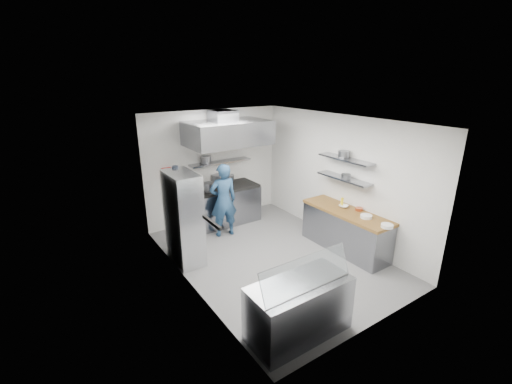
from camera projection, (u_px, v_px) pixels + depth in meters
floor at (272, 257)px, 7.11m from camera, size 5.00×5.00×0.00m
ceiling at (274, 120)px, 6.19m from camera, size 5.00×5.00×0.00m
wall_back at (214, 166)px, 8.62m from camera, size 3.60×2.80×0.02m
wall_front at (381, 243)px, 4.68m from camera, size 3.60×2.80×0.02m
wall_left at (186, 213)px, 5.70m from camera, size 2.80×5.00×0.02m
wall_right at (338, 178)px, 7.60m from camera, size 2.80×5.00×0.02m
gas_range at (226, 205)px, 8.66m from camera, size 1.60×0.80×0.90m
cooktop at (226, 187)px, 8.51m from camera, size 1.57×0.78×0.06m
stock_pot_left at (208, 187)px, 8.11m from camera, size 0.28×0.28×0.20m
stock_pot_mid at (219, 179)px, 8.63m from camera, size 0.32×0.32×0.24m
stock_pot_right at (229, 178)px, 8.88m from camera, size 0.28×0.28×0.16m
over_range_shelf at (221, 162)px, 8.50m from camera, size 1.60×0.30×0.04m
shelf_pot_a at (206, 160)px, 8.29m from camera, size 0.24×0.24×0.18m
extractor_hood at (228, 133)px, 7.92m from camera, size 1.90×1.15×0.55m
hood_duct at (223, 115)px, 7.98m from camera, size 0.55×0.55×0.24m
red_firebox at (167, 173)px, 7.91m from camera, size 0.22×0.10×0.26m
chef at (223, 200)px, 7.81m from camera, size 0.69×0.51×1.72m
wire_rack at (184, 218)px, 6.67m from camera, size 0.50×0.90×1.85m
rack_bin_a at (181, 222)px, 6.83m from camera, size 0.15×0.18×0.17m
rack_bin_b at (174, 194)px, 6.91m from camera, size 0.13×0.16×0.15m
rack_jar at (175, 170)px, 6.72m from camera, size 0.12×0.12×0.18m
knife_strip at (212, 222)px, 4.96m from camera, size 0.04×0.55×0.05m
prep_counter_base at (345, 232)px, 7.27m from camera, size 0.62×2.00×0.84m
prep_counter_top at (347, 212)px, 7.13m from camera, size 0.65×2.04×0.06m
plate_stack_a at (387, 226)px, 6.33m from camera, size 0.22×0.22×0.06m
plate_stack_b at (366, 216)px, 6.75m from camera, size 0.23×0.23×0.06m
copper_pan at (359, 209)px, 7.12m from camera, size 0.15×0.15×0.06m
squeeze_bottle at (342, 202)px, 7.36m from camera, size 0.06×0.06×0.18m
mixing_bowl at (343, 206)px, 7.29m from camera, size 0.26×0.26×0.05m
wall_shelf_lower at (344, 178)px, 7.24m from camera, size 0.30×1.30×0.04m
wall_shelf_upper at (346, 159)px, 7.11m from camera, size 0.30×1.30×0.04m
shelf_pot_c at (346, 176)px, 7.15m from camera, size 0.20×0.20×0.10m
shelf_pot_d at (344, 154)px, 7.15m from camera, size 0.23×0.23×0.14m
display_case at (299, 309)px, 4.87m from camera, size 1.50×0.70×0.85m
display_glass at (307, 273)px, 4.56m from camera, size 1.47×0.19×0.42m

